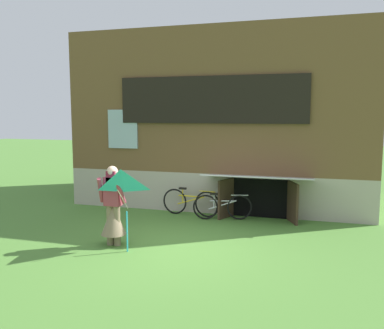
# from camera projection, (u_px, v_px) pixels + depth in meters

# --- Properties ---
(ground_plane) EXTENTS (60.00, 60.00, 0.00)m
(ground_plane) POSITION_uv_depth(u_px,v_px,m) (176.00, 247.00, 8.46)
(ground_plane) COLOR #4C7F33
(log_house) EXTENTS (8.55, 5.74, 5.09)m
(log_house) POSITION_uv_depth(u_px,v_px,m) (228.00, 120.00, 13.20)
(log_house) COLOR #ADA393
(log_house) RESTS_ON ground_plane
(person) EXTENTS (0.61, 0.53, 1.67)m
(person) POSITION_uv_depth(u_px,v_px,m) (113.00, 212.00, 8.51)
(person) COLOR #7F6B51
(person) RESTS_ON ground_plane
(kite) EXTENTS (0.89, 0.82, 1.61)m
(kite) POSITION_uv_depth(u_px,v_px,m) (121.00, 188.00, 7.87)
(kite) COLOR #2DB2CC
(kite) RESTS_ON ground_plane
(bicycle_silver) EXTENTS (1.50, 0.42, 0.70)m
(bicycle_silver) POSITION_uv_depth(u_px,v_px,m) (222.00, 207.00, 10.63)
(bicycle_silver) COLOR black
(bicycle_silver) RESTS_ON ground_plane
(bicycle_yellow) EXTENTS (1.64, 0.22, 0.75)m
(bicycle_yellow) POSITION_uv_depth(u_px,v_px,m) (191.00, 202.00, 11.06)
(bicycle_yellow) COLOR black
(bicycle_yellow) RESTS_ON ground_plane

